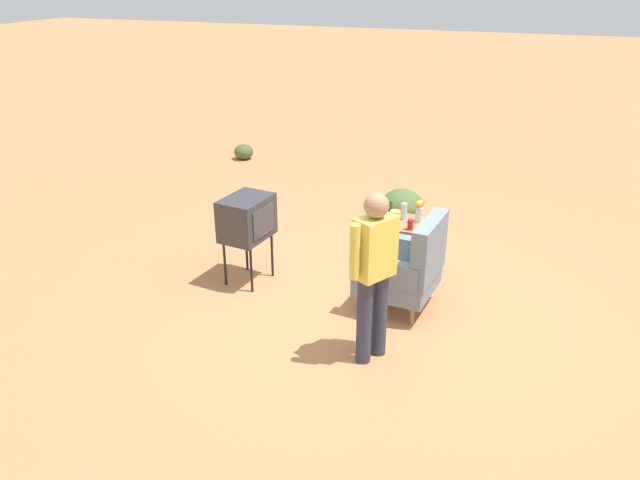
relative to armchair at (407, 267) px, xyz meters
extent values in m
plane|color=#C17A4C|center=(0.20, -0.29, -0.50)|extent=(60.00, 60.00, 0.00)
cylinder|color=#937047|center=(-0.30, -0.34, -0.39)|extent=(0.05, 0.05, 0.22)
cylinder|color=#937047|center=(0.22, -0.39, -0.39)|extent=(0.05, 0.05, 0.22)
cylinder|color=#937047|center=(-0.25, 0.19, -0.39)|extent=(0.05, 0.05, 0.22)
cylinder|color=#937047|center=(0.28, 0.13, -0.39)|extent=(0.05, 0.05, 0.22)
cube|color=slate|center=(-0.01, -0.10, -0.18)|extent=(0.84, 0.84, 0.20)
cube|color=slate|center=(0.02, 0.22, 0.24)|extent=(0.77, 0.24, 0.64)
cube|color=slate|center=(-0.33, -0.07, 0.05)|extent=(0.21, 0.70, 0.26)
cube|color=slate|center=(0.31, -0.14, 0.05)|extent=(0.21, 0.70, 0.26)
cylinder|color=black|center=(-1.00, -0.44, -0.18)|extent=(0.04, 0.04, 0.64)
cylinder|color=black|center=(-0.56, -0.44, -0.18)|extent=(0.04, 0.04, 0.64)
cylinder|color=black|center=(-1.00, 0.01, -0.18)|extent=(0.04, 0.04, 0.64)
cylinder|color=black|center=(-0.56, 0.01, -0.18)|extent=(0.04, 0.04, 0.64)
cube|color=#937047|center=(-0.78, -0.22, 0.16)|extent=(0.56, 0.56, 0.03)
cylinder|color=black|center=(0.23, -1.70, -0.22)|extent=(0.03, 0.03, 0.55)
cylinder|color=black|center=(-0.20, -1.64, -0.22)|extent=(0.03, 0.03, 0.55)
cylinder|color=black|center=(0.19, -2.06, -0.22)|extent=(0.03, 0.03, 0.55)
cylinder|color=black|center=(-0.25, -2.00, -0.22)|extent=(0.03, 0.03, 0.55)
cube|color=#333338|center=(-0.01, -1.85, 0.29)|extent=(0.65, 0.52, 0.48)
cube|color=#383D3F|center=(0.02, -1.63, 0.29)|extent=(0.42, 0.07, 0.34)
cylinder|color=#2D3347|center=(0.91, -0.05, -0.07)|extent=(0.14, 0.14, 0.86)
cylinder|color=#2D3347|center=(1.08, -0.15, -0.07)|extent=(0.14, 0.14, 0.86)
cube|color=#D6C64C|center=(1.00, -0.10, 0.64)|extent=(0.42, 0.37, 0.56)
cylinder|color=#D6C64C|center=(0.79, 0.02, 0.67)|extent=(0.09, 0.09, 0.50)
cylinder|color=#D6C64C|center=(1.20, -0.22, 0.67)|extent=(0.09, 0.09, 0.50)
sphere|color=#A37556|center=(1.00, -0.10, 1.03)|extent=(0.22, 0.22, 0.22)
cylinder|color=red|center=(-0.58, -0.11, 0.23)|extent=(0.07, 0.07, 0.12)
cylinder|color=#1E5623|center=(-0.58, -0.36, 0.33)|extent=(0.07, 0.07, 0.32)
cylinder|color=silver|center=(-0.86, -0.25, 0.27)|extent=(0.06, 0.06, 0.20)
cylinder|color=silver|center=(-0.84, -0.06, 0.26)|extent=(0.09, 0.09, 0.18)
sphere|color=yellow|center=(-0.84, -0.06, 0.40)|extent=(0.07, 0.07, 0.07)
sphere|color=#E04C66|center=(-0.88, -0.05, 0.40)|extent=(0.07, 0.07, 0.07)
sphere|color=orange|center=(-0.80, -0.08, 0.40)|extent=(0.07, 0.07, 0.07)
ellipsoid|color=#475B33|center=(-4.41, -4.11, -0.36)|extent=(0.36, 0.36, 0.28)
ellipsoid|color=#516B38|center=(-2.44, -0.60, -0.27)|extent=(0.60, 0.60, 0.46)
camera|label=1|loc=(5.76, 1.12, 2.91)|focal=34.75mm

